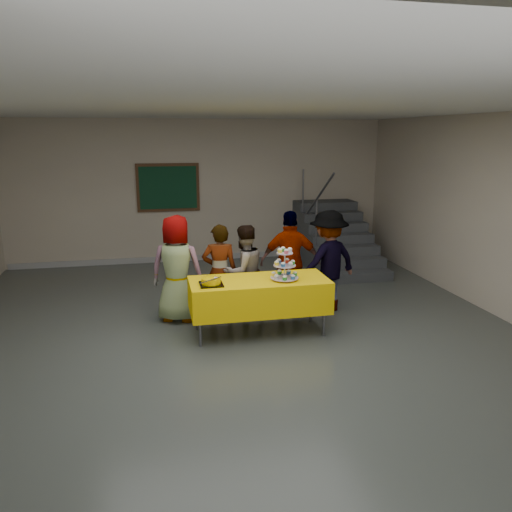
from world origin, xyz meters
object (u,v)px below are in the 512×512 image
Objects in this scene: bake_table at (259,295)px; bear_cake at (211,281)px; cupcake_stand at (285,267)px; schoolchild_b at (220,272)px; schoolchild_e at (328,261)px; schoolchild_a at (177,269)px; schoolchild_d at (290,262)px; schoolchild_c at (244,271)px; noticeboard at (168,188)px; staircase at (333,241)px.

bear_cake is at bearing -170.51° from bake_table.
schoolchild_b is at bearing 134.86° from cupcake_stand.
schoolchild_e is (1.68, -0.01, 0.07)m from schoolchild_b.
schoolchild_e reaches higher than bear_cake.
bear_cake is 0.85m from schoolchild_b.
schoolchild_a is 1.72m from schoolchild_d.
noticeboard reaches higher than schoolchild_c.
cupcake_stand is 0.31× the size of schoolchild_b.
bake_table is at bearing 9.91° from schoolchild_e.
schoolchild_c reaches higher than bake_table.
schoolchild_e is (0.90, 0.77, -0.16)m from cupcake_stand.
cupcake_stand is 0.19× the size of staircase.
schoolchild_d reaches higher than schoolchild_c.
schoolchild_d reaches higher than schoolchild_b.
schoolchild_e reaches higher than bake_table.
noticeboard reaches higher than schoolchild_e.
cupcake_stand is 4.10m from staircase.
cupcake_stand is 1.24× the size of bear_cake.
schoolchild_b is 1.68m from schoolchild_e.
schoolchild_e is 0.66× the size of staircase.
schoolchild_c reaches higher than cupcake_stand.
schoolchild_c is (0.59, 0.82, -0.13)m from bear_cake.
staircase is (2.03, 3.53, -0.46)m from cupcake_stand.
schoolchild_b is 0.59× the size of staircase.
noticeboard reaches higher than schoolchild_b.
cupcake_stand is 1.12m from schoolchild_b.
bear_cake is (-0.67, -0.11, 0.27)m from bake_table.
noticeboard is (-0.34, 4.40, 0.77)m from bear_cake.
bear_cake is 0.23× the size of schoolchild_a.
schoolchild_a reaches higher than schoolchild_b.
bake_table is 4.22× the size of cupcake_stand.
schoolchild_d is at bearing 69.03° from cupcake_stand.
schoolchild_e is at bearing 22.81° from bear_cake.
bear_cake is 4.69m from staircase.
noticeboard is at bearing -72.89° from schoolchild_a.
schoolchild_d is at bearing -169.60° from schoolchild_b.
bake_table is 0.84m from schoolchild_b.
bear_cake is at bearing 3.61° from schoolchild_e.
schoolchild_a is at bearing -90.89° from noticeboard.
bake_table is 1.43m from schoolchild_e.
staircase is (2.36, 3.45, -0.07)m from bake_table.
schoolchild_c is 0.89× the size of schoolchild_d.
bake_table is 0.52m from cupcake_stand.
schoolchild_a is 2.30m from schoolchild_e.
schoolchild_a reaches higher than cupcake_stand.
cupcake_stand reaches higher than bear_cake.
schoolchild_c is at bearing 96.07° from bake_table.
cupcake_stand is 4.61m from noticeboard.
bear_cake is 1.02m from schoolchild_c.
cupcake_stand is (0.33, -0.08, 0.39)m from bake_table.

